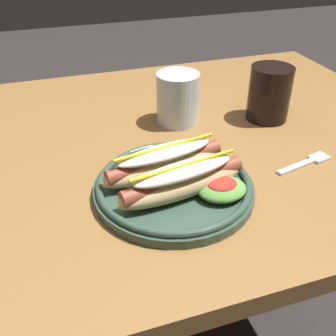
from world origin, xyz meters
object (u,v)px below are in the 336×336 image
at_px(hot_dog_plate, 176,180).
at_px(soda_cup, 269,93).
at_px(fork, 307,162).
at_px(water_cup, 178,98).

height_order(hot_dog_plate, soda_cup, soda_cup).
relative_size(hot_dog_plate, soda_cup, 2.24).
relative_size(fork, water_cup, 1.11).
bearing_deg(soda_cup, water_cup, 166.77).
bearing_deg(soda_cup, hot_dog_plate, -144.99).
distance_m(fork, water_cup, 0.29).
bearing_deg(fork, soda_cup, 70.50).
distance_m(soda_cup, water_cup, 0.20).
xyz_separation_m(fork, soda_cup, (0.02, 0.19, 0.06)).
distance_m(hot_dog_plate, fork, 0.26).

